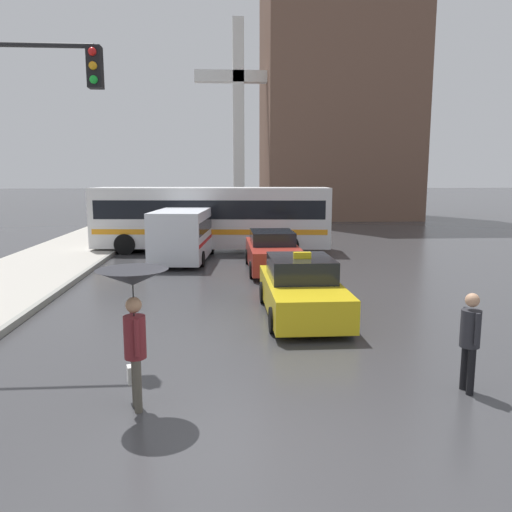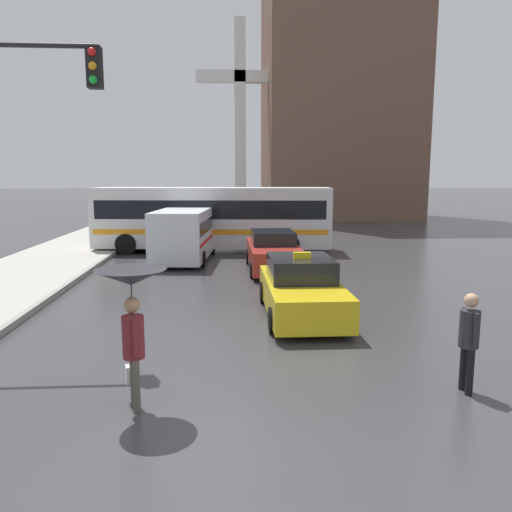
{
  "view_description": "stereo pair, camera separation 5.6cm",
  "coord_description": "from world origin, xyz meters",
  "px_view_note": "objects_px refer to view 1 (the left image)",
  "views": [
    {
      "loc": [
        -0.43,
        -6.05,
        3.52
      ],
      "look_at": [
        0.47,
        7.25,
        1.4
      ],
      "focal_mm": 35.0,
      "sensor_mm": 36.0,
      "label": 1
    },
    {
      "loc": [
        -0.37,
        -6.06,
        3.52
      ],
      "look_at": [
        0.47,
        7.25,
        1.4
      ],
      "focal_mm": 35.0,
      "sensor_mm": 36.0,
      "label": 2
    }
  ],
  "objects_px": {
    "city_bus": "(212,216)",
    "taxi": "(301,289)",
    "ambulance_van": "(184,232)",
    "monument_cross": "(238,108)",
    "sedan_red": "(272,252)",
    "pedestrian_with_umbrella": "(133,298)",
    "pedestrian_man": "(470,334)"
  },
  "relations": [
    {
      "from": "city_bus",
      "to": "taxi",
      "type": "bearing_deg",
      "value": -162.54
    },
    {
      "from": "taxi",
      "to": "ambulance_van",
      "type": "relative_size",
      "value": 0.8
    },
    {
      "from": "taxi",
      "to": "pedestrian_with_umbrella",
      "type": "xyz_separation_m",
      "value": [
        -3.33,
        -5.05,
        1.06
      ]
    },
    {
      "from": "pedestrian_man",
      "to": "pedestrian_with_umbrella",
      "type": "bearing_deg",
      "value": -88.17
    },
    {
      "from": "pedestrian_man",
      "to": "ambulance_van",
      "type": "bearing_deg",
      "value": -158.6
    },
    {
      "from": "sedan_red",
      "to": "pedestrian_with_umbrella",
      "type": "bearing_deg",
      "value": 74.18
    },
    {
      "from": "pedestrian_with_umbrella",
      "to": "pedestrian_man",
      "type": "height_order",
      "value": "pedestrian_with_umbrella"
    },
    {
      "from": "city_bus",
      "to": "monument_cross",
      "type": "xyz_separation_m",
      "value": [
        1.9,
        18.02,
        7.33
      ]
    },
    {
      "from": "taxi",
      "to": "pedestrian_man",
      "type": "height_order",
      "value": "pedestrian_man"
    },
    {
      "from": "taxi",
      "to": "sedan_red",
      "type": "relative_size",
      "value": 0.95
    },
    {
      "from": "city_bus",
      "to": "ambulance_van",
      "type": "bearing_deg",
      "value": 160.4
    },
    {
      "from": "taxi",
      "to": "city_bus",
      "type": "bearing_deg",
      "value": -77.59
    },
    {
      "from": "city_bus",
      "to": "pedestrian_with_umbrella",
      "type": "xyz_separation_m",
      "value": [
        -0.83,
        -16.4,
        0.06
      ]
    },
    {
      "from": "pedestrian_with_umbrella",
      "to": "monument_cross",
      "type": "distance_m",
      "value": 35.28
    },
    {
      "from": "sedan_red",
      "to": "ambulance_van",
      "type": "distance_m",
      "value": 4.39
    },
    {
      "from": "ambulance_van",
      "to": "monument_cross",
      "type": "bearing_deg",
      "value": -92.85
    },
    {
      "from": "city_bus",
      "to": "pedestrian_man",
      "type": "relative_size",
      "value": 6.68
    },
    {
      "from": "taxi",
      "to": "city_bus",
      "type": "distance_m",
      "value": 11.66
    },
    {
      "from": "sedan_red",
      "to": "pedestrian_man",
      "type": "height_order",
      "value": "pedestrian_man"
    },
    {
      "from": "taxi",
      "to": "monument_cross",
      "type": "relative_size",
      "value": 0.28
    },
    {
      "from": "pedestrian_man",
      "to": "monument_cross",
      "type": "xyz_separation_m",
      "value": [
        -2.6,
        34.16,
        8.02
      ]
    },
    {
      "from": "taxi",
      "to": "pedestrian_with_umbrella",
      "type": "relative_size",
      "value": 2.05
    },
    {
      "from": "ambulance_van",
      "to": "pedestrian_with_umbrella",
      "type": "relative_size",
      "value": 2.57
    },
    {
      "from": "ambulance_van",
      "to": "city_bus",
      "type": "height_order",
      "value": "city_bus"
    },
    {
      "from": "ambulance_van",
      "to": "pedestrian_man",
      "type": "xyz_separation_m",
      "value": [
        5.63,
        -13.69,
        -0.22
      ]
    },
    {
      "from": "sedan_red",
      "to": "monument_cross",
      "type": "xyz_separation_m",
      "value": [
        -0.49,
        23.05,
        8.33
      ]
    },
    {
      "from": "pedestrian_with_umbrella",
      "to": "pedestrian_man",
      "type": "bearing_deg",
      "value": -104.93
    },
    {
      "from": "city_bus",
      "to": "monument_cross",
      "type": "height_order",
      "value": "monument_cross"
    },
    {
      "from": "pedestrian_with_umbrella",
      "to": "sedan_red",
      "type": "bearing_deg",
      "value": -33.53
    },
    {
      "from": "ambulance_van",
      "to": "pedestrian_with_umbrella",
      "type": "bearing_deg",
      "value": 96.75
    },
    {
      "from": "ambulance_van",
      "to": "pedestrian_man",
      "type": "bearing_deg",
      "value": 117.91
    },
    {
      "from": "pedestrian_man",
      "to": "sedan_red",
      "type": "bearing_deg",
      "value": -170.17
    }
  ]
}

